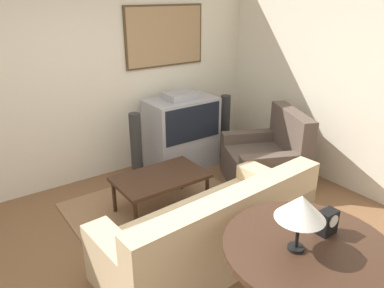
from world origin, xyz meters
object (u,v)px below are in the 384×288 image
Objects in this scene: couch at (212,233)px; coffee_table at (161,179)px; speaker_tower_left at (136,150)px; armchair at (267,161)px; mantel_clock at (327,222)px; tv at (182,132)px; console_table at (308,254)px; table_lamp at (301,208)px; speaker_tower_right at (225,128)px.

coffee_table is at bearing -96.95° from couch.
speaker_tower_left is (0.17, 1.82, 0.15)m from couch.
coffee_table is (-1.48, 0.21, 0.09)m from armchair.
couch is at bearing 102.34° from mantel_clock.
coffee_table is at bearing -135.11° from tv.
console_table is 6.42× the size of mantel_clock.
tv is 0.88× the size of armchair.
table_lamp is 0.43× the size of speaker_tower_right.
tv is 0.51× the size of couch.
tv is 0.76m from speaker_tower_left.
table_lamp is (-1.64, -1.80, 0.80)m from armchair.
speaker_tower_right is (1.50, 0.00, 0.00)m from speaker_tower_left.
coffee_table is 2.08m from mantel_clock.
speaker_tower_left is at bearing -102.21° from armchair.
console_table is at bearing -15.63° from armchair.
speaker_tower_left and speaker_tower_right have the same top height.
couch is 1.83m from speaker_tower_left.
coffee_table is (-0.87, -0.86, -0.12)m from tv.
tv is 6.12× the size of mantel_clock.
armchair is 1.22× the size of coffee_table.
armchair is 1.50m from coffee_table.
couch is 2.09× the size of coffee_table.
table_lamp is at bearing 80.70° from couch.
mantel_clock reaches higher than console_table.
speaker_tower_left is (0.12, 0.80, 0.05)m from coffee_table.
coffee_table is at bearing -73.74° from armchair.
console_table is at bearing -173.20° from mantel_clock.
armchair is at bearing 53.78° from mantel_clock.
speaker_tower_right is (1.67, 2.85, -0.27)m from console_table.
speaker_tower_left reaches higher than coffee_table.
speaker_tower_right is (1.45, 2.82, -0.43)m from mantel_clock.
tv is 0.76m from speaker_tower_right.
armchair is (1.54, 0.80, 0.01)m from couch.
tv reaches higher than couch.
speaker_tower_left is 1.00× the size of speaker_tower_right.
couch is 2.26× the size of speaker_tower_left.
armchair is 1.08× the size of console_table.
couch is 1.02m from coffee_table.
armchair reaches higher than speaker_tower_left.
armchair reaches higher than mantel_clock.
mantel_clock is (0.22, -1.00, 0.58)m from couch.
mantel_clock is 2.85m from speaker_tower_left.
speaker_tower_right is at bearing 26.46° from coffee_table.
coffee_table is 1.08× the size of speaker_tower_right.
console_table is at bearing -14.83° from table_lamp.
table_lamp is at bearing 165.17° from console_table.
armchair is 2.56m from table_lamp.
tv is at bearing -125.72° from armchair.
tv is at bearing 175.57° from speaker_tower_right.
couch is 1.18m from mantel_clock.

